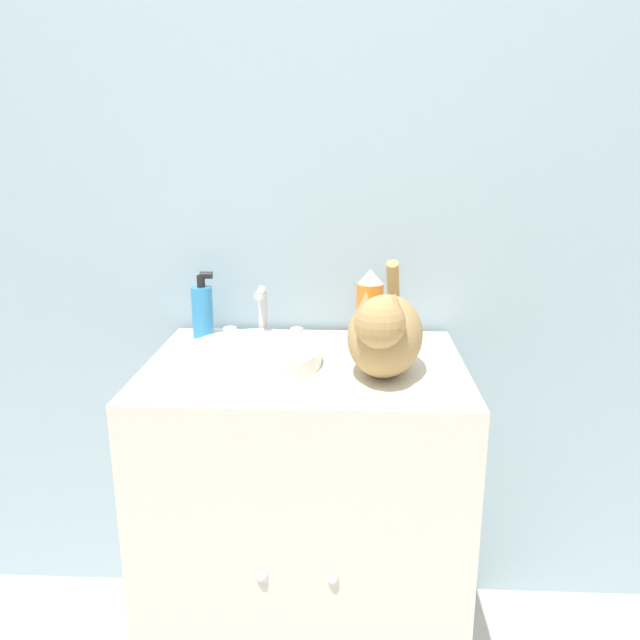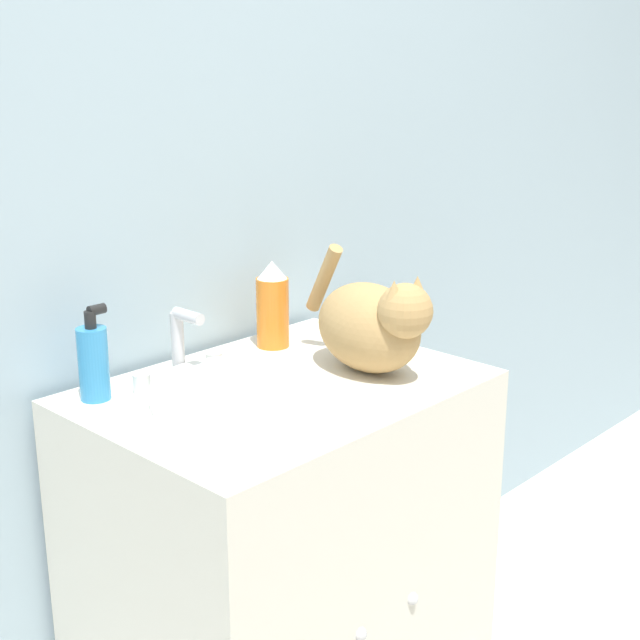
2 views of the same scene
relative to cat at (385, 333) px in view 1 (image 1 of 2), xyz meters
The scene contains 7 objects.
wall_back 0.54m from the cat, 114.42° to the left, with size 6.00×0.05×2.50m.
vanity_cabinet 0.53m from the cat, 157.09° to the left, with size 0.71×0.53×0.80m.
sink_basin 0.30m from the cat, 168.26° to the left, with size 0.30×0.30×0.04m.
faucet 0.36m from the cat, 142.47° to the left, with size 0.20×0.08×0.14m.
cat is the anchor object (origin of this frame).
soap_bottle 0.51m from the cat, 149.75° to the left, with size 0.06×0.05×0.17m.
spray_bottle 0.25m from the cat, 95.25° to the left, with size 0.07×0.07×0.18m.
Camera 1 is at (0.09, -1.05, 1.27)m, focal length 35.00 mm.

